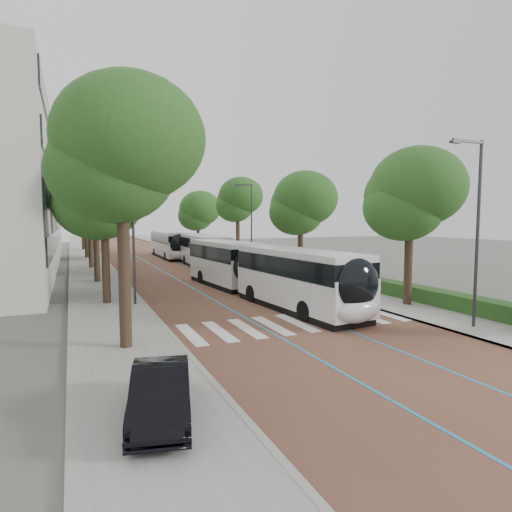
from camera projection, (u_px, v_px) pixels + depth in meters
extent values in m
plane|color=#51544C|center=(304.00, 329.00, 18.75)|extent=(160.00, 160.00, 0.00)
cube|color=brown|center=(149.00, 256.00, 55.30)|extent=(11.00, 140.00, 0.02)
cube|color=gray|center=(87.00, 258.00, 52.32)|extent=(4.00, 140.00, 0.12)
cube|color=gray|center=(205.00, 254.00, 58.27)|extent=(4.00, 140.00, 0.12)
cube|color=gray|center=(103.00, 257.00, 53.07)|extent=(0.20, 140.00, 0.14)
cube|color=gray|center=(191.00, 254.00, 57.51)|extent=(0.20, 140.00, 0.14)
cube|color=silver|center=(191.00, 334.00, 17.75)|extent=(0.55, 3.60, 0.01)
cube|color=silver|center=(219.00, 331.00, 18.25)|extent=(0.55, 3.60, 0.01)
cube|color=silver|center=(246.00, 328.00, 18.74)|extent=(0.55, 3.60, 0.01)
cube|color=silver|center=(272.00, 325.00, 19.24)|extent=(0.55, 3.60, 0.01)
cube|color=silver|center=(297.00, 323.00, 19.74)|extent=(0.55, 3.60, 0.01)
cube|color=silver|center=(320.00, 320.00, 20.23)|extent=(0.55, 3.60, 0.01)
cube|color=silver|center=(342.00, 318.00, 20.73)|extent=(0.55, 3.60, 0.01)
cube|color=silver|center=(363.00, 315.00, 21.22)|extent=(0.55, 3.60, 0.01)
cube|color=silver|center=(383.00, 313.00, 21.72)|extent=(0.55, 3.60, 0.01)
cube|color=teal|center=(137.00, 256.00, 54.66)|extent=(0.12, 126.00, 0.01)
cube|color=teal|center=(162.00, 255.00, 55.93)|extent=(0.12, 126.00, 0.01)
cube|color=black|center=(57.00, 238.00, 39.92)|extent=(0.12, 38.00, 1.60)
cube|color=black|center=(55.00, 204.00, 39.64)|extent=(0.12, 38.00, 1.60)
cube|color=black|center=(54.00, 169.00, 39.37)|extent=(0.12, 38.00, 1.60)
cube|color=black|center=(53.00, 136.00, 39.10)|extent=(0.12, 38.00, 1.60)
cube|color=#183C14|center=(456.00, 301.00, 22.31)|extent=(1.20, 14.00, 0.80)
cylinder|color=#2D2D30|center=(477.00, 235.00, 18.34)|extent=(0.14, 0.14, 8.00)
cube|color=#2D2D30|center=(468.00, 141.00, 17.69)|extent=(1.70, 0.12, 0.12)
cube|color=#2D2D30|center=(456.00, 142.00, 17.41)|extent=(0.50, 0.20, 0.10)
cylinder|color=#2D2D30|center=(251.00, 226.00, 41.19)|extent=(0.14, 0.14, 8.00)
cube|color=#2D2D30|center=(244.00, 185.00, 40.53)|extent=(1.70, 0.12, 0.12)
cube|color=#2D2D30|center=(237.00, 185.00, 40.26)|extent=(0.50, 0.20, 0.10)
cylinder|color=#2D2D30|center=(133.00, 232.00, 23.28)|extent=(0.14, 0.14, 8.00)
cylinder|color=black|center=(125.00, 282.00, 15.55)|extent=(0.44, 0.44, 5.01)
ellipsoid|color=#254E19|center=(121.00, 155.00, 15.15)|extent=(5.32, 5.32, 4.52)
cylinder|color=black|center=(106.00, 266.00, 23.80)|extent=(0.44, 0.44, 4.38)
ellipsoid|color=#254E19|center=(104.00, 194.00, 23.46)|extent=(5.67, 5.67, 4.82)
cylinder|color=black|center=(97.00, 252.00, 32.01)|extent=(0.44, 0.44, 4.70)
ellipsoid|color=#254E19|center=(95.00, 194.00, 31.64)|extent=(5.77, 5.77, 4.91)
cylinder|color=black|center=(91.00, 244.00, 41.15)|extent=(0.44, 0.44, 4.83)
ellipsoid|color=#254E19|center=(89.00, 198.00, 40.76)|extent=(5.73, 5.73, 4.87)
cylinder|color=black|center=(86.00, 237.00, 52.10)|extent=(0.44, 0.44, 5.10)
ellipsoid|color=#254E19|center=(85.00, 199.00, 51.69)|extent=(5.14, 5.14, 4.37)
cylinder|color=black|center=(83.00, 234.00, 65.81)|extent=(0.44, 0.44, 5.05)
ellipsoid|color=#254E19|center=(82.00, 204.00, 65.41)|extent=(5.90, 5.90, 5.01)
cylinder|color=black|center=(408.00, 268.00, 23.44)|extent=(0.44, 0.44, 4.21)
ellipsoid|color=#254E19|center=(410.00, 198.00, 23.11)|extent=(5.09, 5.09, 4.33)
cylinder|color=black|center=(300.00, 253.00, 34.41)|extent=(0.44, 0.44, 4.14)
ellipsoid|color=#254E19|center=(301.00, 206.00, 34.08)|extent=(5.15, 5.15, 4.38)
cylinder|color=black|center=(238.00, 241.00, 47.18)|extent=(0.44, 0.44, 4.75)
ellipsoid|color=#254E19|center=(238.00, 201.00, 46.80)|extent=(4.90, 4.90, 4.17)
cylinder|color=black|center=(198.00, 238.00, 61.83)|extent=(0.44, 0.44, 4.06)
ellipsoid|color=#254E19|center=(198.00, 212.00, 61.51)|extent=(5.94, 5.94, 5.05)
cylinder|color=black|center=(253.00, 267.00, 26.95)|extent=(2.37, 1.09, 2.30)
cube|color=silver|center=(298.00, 286.00, 22.49)|extent=(3.27, 9.54, 1.82)
cube|color=black|center=(298.00, 265.00, 22.39)|extent=(3.29, 9.35, 0.97)
cube|color=silver|center=(298.00, 253.00, 22.34)|extent=(3.20, 9.34, 0.31)
cube|color=black|center=(298.00, 307.00, 22.59)|extent=(3.19, 9.16, 0.35)
cube|color=silver|center=(225.00, 268.00, 30.79)|extent=(3.13, 7.92, 1.82)
cube|color=black|center=(225.00, 252.00, 30.69)|extent=(3.16, 7.77, 0.97)
cube|color=silver|center=(225.00, 243.00, 30.63)|extent=(3.07, 7.76, 0.31)
cube|color=black|center=(225.00, 283.00, 30.88)|extent=(3.06, 7.61, 0.35)
ellipsoid|color=black|center=(357.00, 284.00, 18.45)|extent=(2.43, 1.29, 2.28)
ellipsoid|color=silver|center=(357.00, 310.00, 18.51)|extent=(2.42, 1.19, 1.14)
cylinder|color=black|center=(305.00, 311.00, 20.02)|extent=(0.38, 1.02, 1.00)
cylinder|color=black|center=(343.00, 306.00, 21.09)|extent=(0.38, 1.02, 1.00)
cylinder|color=black|center=(202.00, 277.00, 31.79)|extent=(0.38, 1.02, 1.00)
cylinder|color=black|center=(229.00, 275.00, 32.85)|extent=(0.38, 1.02, 1.00)
cylinder|color=black|center=(252.00, 293.00, 24.73)|extent=(0.38, 1.02, 1.00)
cylinder|color=black|center=(285.00, 290.00, 25.79)|extent=(0.38, 1.02, 1.00)
cube|color=silver|center=(204.00, 255.00, 41.79)|extent=(3.26, 12.14, 1.82)
cube|color=black|center=(204.00, 243.00, 41.69)|extent=(3.29, 11.90, 0.97)
cube|color=silver|center=(204.00, 237.00, 41.64)|extent=(3.20, 11.89, 0.31)
cube|color=black|center=(204.00, 266.00, 41.89)|extent=(3.18, 11.65, 0.35)
ellipsoid|color=black|center=(219.00, 252.00, 36.24)|extent=(2.42, 1.25, 2.28)
ellipsoid|color=silver|center=(220.00, 265.00, 36.30)|extent=(2.41, 1.15, 1.14)
cylinder|color=black|center=(201.00, 267.00, 38.10)|extent=(0.36, 1.02, 1.00)
cylinder|color=black|center=(225.00, 266.00, 38.86)|extent=(0.36, 1.02, 1.00)
cylinder|color=black|center=(185.00, 260.00, 45.04)|extent=(0.36, 1.02, 1.00)
cylinder|color=black|center=(206.00, 259.00, 45.80)|extent=(0.36, 1.02, 1.00)
cube|color=silver|center=(169.00, 247.00, 52.95)|extent=(2.61, 12.02, 1.82)
cube|color=black|center=(169.00, 238.00, 52.85)|extent=(2.65, 11.78, 0.97)
cube|color=silver|center=(169.00, 233.00, 52.80)|extent=(2.56, 11.78, 0.31)
cube|color=black|center=(169.00, 256.00, 53.05)|extent=(2.56, 11.54, 0.35)
ellipsoid|color=black|center=(180.00, 244.00, 47.52)|extent=(2.36, 1.12, 2.28)
ellipsoid|color=silver|center=(180.00, 254.00, 47.57)|extent=(2.36, 1.02, 1.14)
cylinder|color=black|center=(166.00, 256.00, 49.28)|extent=(0.31, 1.00, 1.00)
cylinder|color=black|center=(185.00, 256.00, 50.15)|extent=(0.31, 1.00, 1.00)
cylinder|color=black|center=(155.00, 252.00, 56.07)|extent=(0.31, 1.00, 1.00)
cylinder|color=black|center=(172.00, 251.00, 56.94)|extent=(0.31, 1.00, 1.00)
imported|color=black|center=(161.00, 392.00, 10.04)|extent=(2.12, 3.99, 1.25)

